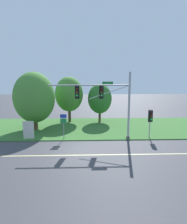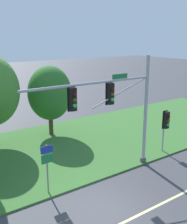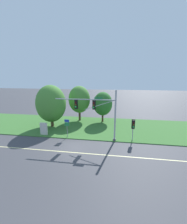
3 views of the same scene
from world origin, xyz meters
name	(u,v)px [view 2 (image 2 of 3)]	position (x,y,z in m)	size (l,w,h in m)	color
ground_plane	(106,211)	(0.00, 0.00, 0.00)	(160.00, 160.00, 0.00)	#3D3D42
lane_stripe	(122,223)	(0.00, -1.20, 0.00)	(36.00, 0.16, 0.01)	beige
grass_verge	(35,154)	(0.00, 8.25, 0.05)	(48.00, 11.50, 0.10)	#386B2D
traffic_signal_mast	(118,103)	(2.98, 2.75, 4.45)	(8.51, 0.49, 7.06)	#9EA0A5
pedestrian_signal_near_kerb	(166,122)	(7.81, 3.11, 2.31)	(0.46, 0.55, 3.07)	#9EA0A5
route_sign_post	(47,162)	(-1.59, 2.99, 1.89)	(0.69, 0.08, 2.73)	slate
tree_behind_signpost	(50,93)	(2.84, 11.27, 3.67)	(3.63, 3.63, 5.86)	#4C3823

